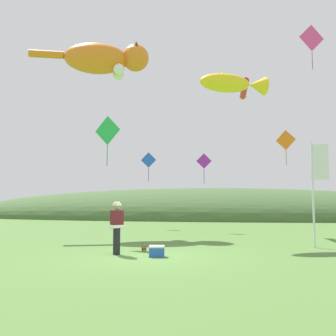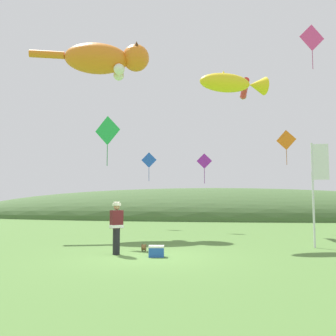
% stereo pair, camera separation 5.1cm
% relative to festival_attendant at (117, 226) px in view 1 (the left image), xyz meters
% --- Properties ---
extents(ground_plane, '(120.00, 120.00, 0.00)m').
position_rel_festival_attendant_xyz_m(ground_plane, '(1.17, -0.37, -0.95)').
color(ground_plane, '#517A38').
extents(distant_hill_ridge, '(55.36, 15.77, 6.18)m').
position_rel_festival_attendant_xyz_m(distant_hill_ridge, '(1.17, 27.10, -0.95)').
color(distant_hill_ridge, '#426033').
rests_on(distant_hill_ridge, ground).
extents(festival_attendant, '(0.49, 0.47, 1.77)m').
position_rel_festival_attendant_xyz_m(festival_attendant, '(0.00, 0.00, 0.00)').
color(festival_attendant, black).
rests_on(festival_attendant, ground).
extents(kite_spool, '(0.13, 0.26, 0.26)m').
position_rel_festival_attendant_xyz_m(kite_spool, '(0.73, 0.98, -0.82)').
color(kite_spool, olive).
rests_on(kite_spool, ground).
extents(picnic_cooler, '(0.53, 0.39, 0.36)m').
position_rel_festival_attendant_xyz_m(picnic_cooler, '(1.43, -0.29, -0.77)').
color(picnic_cooler, blue).
rests_on(picnic_cooler, ground).
extents(festival_banner_pole, '(0.66, 0.08, 4.07)m').
position_rel_festival_attendant_xyz_m(festival_banner_pole, '(7.15, 2.99, 1.71)').
color(festival_banner_pole, silver).
rests_on(festival_banner_pole, ground).
extents(kite_giant_cat, '(6.67, 3.00, 2.09)m').
position_rel_festival_attendant_xyz_m(kite_giant_cat, '(-3.34, 8.26, 9.16)').
color(kite_giant_cat, orange).
extents(kite_fish_windsock, '(3.29, 2.09, 0.99)m').
position_rel_festival_attendant_xyz_m(kite_fish_windsock, '(3.98, 4.70, 6.21)').
color(kite_fish_windsock, yellow).
extents(kite_tube_streamer, '(0.44, 3.09, 0.44)m').
position_rel_festival_attendant_xyz_m(kite_tube_streamer, '(4.72, 9.12, 7.23)').
color(kite_tube_streamer, red).
extents(kite_diamond_green, '(1.24, 0.36, 2.18)m').
position_rel_festival_attendant_xyz_m(kite_diamond_green, '(-1.39, 3.05, 3.86)').
color(kite_diamond_green, green).
extents(kite_diamond_pink, '(1.25, 0.48, 2.23)m').
position_rel_festival_attendant_xyz_m(kite_diamond_pink, '(7.83, 6.08, 8.69)').
color(kite_diamond_pink, '#E53F8C').
extents(kite_diamond_blue, '(1.06, 0.03, 1.96)m').
position_rel_festival_attendant_xyz_m(kite_diamond_blue, '(-1.60, 12.52, 3.58)').
color(kite_diamond_blue, blue).
extents(kite_diamond_orange, '(1.09, 0.58, 2.12)m').
position_rel_festival_attendant_xyz_m(kite_diamond_orange, '(7.20, 10.78, 4.46)').
color(kite_diamond_orange, orange).
extents(kite_diamond_violet, '(0.93, 0.09, 1.83)m').
position_rel_festival_attendant_xyz_m(kite_diamond_violet, '(2.31, 10.32, 3.21)').
color(kite_diamond_violet, purple).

